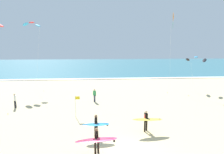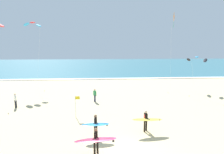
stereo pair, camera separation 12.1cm
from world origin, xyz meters
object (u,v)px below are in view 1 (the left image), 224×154
at_px(surfer_trailing, 147,119).
at_px(kite_arc_cobalt_far, 196,59).
at_px(bystander_white_top, 15,101).
at_px(kite_arc_scarlet_mid, 32,24).
at_px(surfer_lead, 96,124).
at_px(bystander_green_top, 95,95).
at_px(lifeguard_flag, 76,105).
at_px(kite_diamond_amber_low, 173,19).
at_px(surfer_third, 96,140).

distance_m(surfer_trailing, kite_arc_cobalt_far, 17.21).
bearing_deg(bystander_white_top, kite_arc_scarlet_mid, 94.43).
bearing_deg(surfer_lead, bystander_green_top, 91.79).
bearing_deg(bystander_white_top, lifeguard_flag, -25.45).
relative_size(kite_arc_scarlet_mid, bystander_green_top, 6.43).
relative_size(surfer_lead, bystander_white_top, 1.23).
xyz_separation_m(kite_diamond_amber_low, bystander_green_top, (-11.71, -6.14, -9.80)).
bearing_deg(lifeguard_flag, surfer_third, -72.76).
relative_size(kite_arc_scarlet_mid, kite_diamond_amber_low, 0.88).
xyz_separation_m(kite_arc_scarlet_mid, bystander_green_top, (9.26, -7.39, -9.05)).
height_order(kite_diamond_amber_low, bystander_white_top, kite_diamond_amber_low).
bearing_deg(surfer_third, surfer_lead, 91.17).
distance_m(surfer_trailing, bystander_green_top, 9.25).
bearing_deg(kite_arc_scarlet_mid, surfer_trailing, -49.41).
relative_size(bystander_white_top, bystander_green_top, 1.00).
bearing_deg(surfer_trailing, lifeguard_flag, 149.27).
relative_size(surfer_trailing, bystander_green_top, 1.51).
bearing_deg(kite_arc_cobalt_far, kite_diamond_amber_low, 155.06).
bearing_deg(kite_diamond_amber_low, lifeguard_flag, -140.58).
bearing_deg(bystander_white_top, surfer_trailing, -27.92).
distance_m(surfer_third, kite_arc_scarlet_mid, 22.61).
bearing_deg(surfer_third, bystander_green_top, 91.66).
relative_size(surfer_trailing, lifeguard_flag, 1.15).
bearing_deg(surfer_lead, kite_arc_scarlet_mid, 120.39).
xyz_separation_m(surfer_trailing, kite_arc_scarlet_mid, (-13.41, 15.65, 8.81)).
xyz_separation_m(kite_arc_cobalt_far, lifeguard_flag, (-16.53, -9.48, -3.51)).
relative_size(surfer_third, bystander_white_top, 1.62).
distance_m(surfer_third, kite_diamond_amber_low, 22.75).
relative_size(surfer_trailing, surfer_third, 0.93).
bearing_deg(kite_diamond_amber_low, kite_arc_cobalt_far, -24.94).
relative_size(kite_arc_cobalt_far, bystander_white_top, 3.25).
xyz_separation_m(kite_arc_scarlet_mid, kite_diamond_amber_low, (20.97, -1.26, 0.75)).
relative_size(kite_arc_scarlet_mid, bystander_white_top, 6.43).
bearing_deg(kite_diamond_amber_low, kite_arc_scarlet_mid, 176.57).
distance_m(surfer_third, bystander_white_top, 13.06).
height_order(bystander_green_top, lifeguard_flag, lifeguard_flag).
bearing_deg(bystander_green_top, surfer_lead, -88.21).
height_order(surfer_lead, kite_arc_scarlet_mid, kite_arc_scarlet_mid).
distance_m(kite_arc_scarlet_mid, bystander_white_top, 12.72).
bearing_deg(kite_arc_cobalt_far, surfer_trailing, -129.78).
bearing_deg(bystander_green_top, bystander_white_top, -169.95).
relative_size(surfer_lead, kite_arc_cobalt_far, 0.38).
relative_size(bystander_white_top, lifeguard_flag, 0.76).
bearing_deg(bystander_white_top, bystander_green_top, 10.05).
bearing_deg(kite_arc_scarlet_mid, surfer_third, -62.61).
distance_m(surfer_lead, lifeguard_flag, 4.47).
bearing_deg(lifeguard_flag, kite_arc_cobalt_far, 29.82).
xyz_separation_m(surfer_lead, surfer_third, (0.05, -2.23, 0.01)).
distance_m(surfer_lead, kite_arc_scarlet_mid, 20.81).
height_order(surfer_lead, kite_diamond_amber_low, kite_diamond_amber_low).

